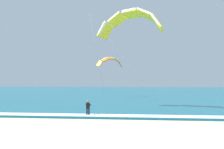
# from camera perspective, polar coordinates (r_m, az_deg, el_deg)

# --- Properties ---
(sea) EXTENTS (200.00, 120.00, 0.20)m
(sea) POSITION_cam_1_polar(r_m,az_deg,el_deg) (82.03, 1.84, -4.06)
(sea) COLOR #146075
(sea) RESTS_ON ground
(surf_foam) EXTENTS (200.00, 1.75, 0.04)m
(surf_foam) POSITION_cam_1_polar(r_m,az_deg,el_deg) (23.71, -8.48, -9.69)
(surf_foam) COLOR white
(surf_foam) RESTS_ON sea
(surfboard) EXTENTS (0.51, 1.42, 0.09)m
(surfboard) POSITION_cam_1_polar(r_m,az_deg,el_deg) (23.65, -5.85, -10.20)
(surfboard) COLOR #239EC6
(surfboard) RESTS_ON ground
(kitesurfer) EXTENTS (0.55, 0.53, 1.69)m
(kitesurfer) POSITION_cam_1_polar(r_m,az_deg,el_deg) (23.55, -5.84, -7.99)
(kitesurfer) COLOR black
(kitesurfer) RESTS_ON ground
(kite_primary) EXTENTS (8.71, 9.54, 11.62)m
(kite_primary) POSITION_cam_1_polar(r_m,az_deg,el_deg) (31.26, 4.43, 12.95)
(kite_primary) COLOR yellow
(kite_distant) EXTENTS (5.53, 3.87, 2.24)m
(kite_distant) POSITION_cam_1_polar(r_m,az_deg,el_deg) (50.99, -0.40, 3.26)
(kite_distant) COLOR orange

